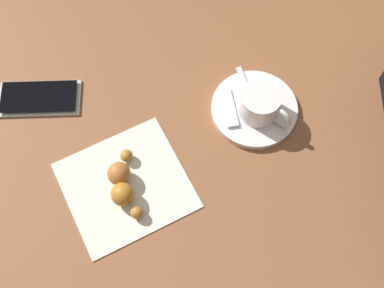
# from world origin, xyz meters

# --- Properties ---
(ground_plane) EXTENTS (1.80, 1.80, 0.00)m
(ground_plane) POSITION_xyz_m (0.00, 0.00, 0.00)
(ground_plane) COLOR brown
(saucer) EXTENTS (0.14, 0.14, 0.01)m
(saucer) POSITION_xyz_m (-0.12, -0.03, 0.01)
(saucer) COLOR white
(saucer) RESTS_ON ground
(espresso_cup) EXTENTS (0.06, 0.09, 0.05)m
(espresso_cup) POSITION_xyz_m (-0.12, -0.02, 0.04)
(espresso_cup) COLOR white
(espresso_cup) RESTS_ON saucer
(teaspoon) EXTENTS (0.04, 0.12, 0.01)m
(teaspoon) POSITION_xyz_m (-0.12, -0.03, 0.01)
(teaspoon) COLOR silver
(teaspoon) RESTS_ON saucer
(sugar_packet) EXTENTS (0.04, 0.07, 0.01)m
(sugar_packet) POSITION_xyz_m (-0.08, -0.04, 0.01)
(sugar_packet) COLOR white
(sugar_packet) RESTS_ON saucer
(napkin) EXTENTS (0.19, 0.18, 0.00)m
(napkin) POSITION_xyz_m (0.12, -0.01, 0.00)
(napkin) COLOR silver
(napkin) RESTS_ON ground
(croissant) EXTENTS (0.07, 0.12, 0.03)m
(croissant) POSITION_xyz_m (0.13, -0.01, 0.02)
(croissant) COLOR #A67629
(croissant) RESTS_ON napkin
(cell_phone) EXTENTS (0.15, 0.12, 0.01)m
(cell_phone) POSITION_xyz_m (0.18, -0.22, 0.01)
(cell_phone) COLOR #B5BDB9
(cell_phone) RESTS_ON ground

